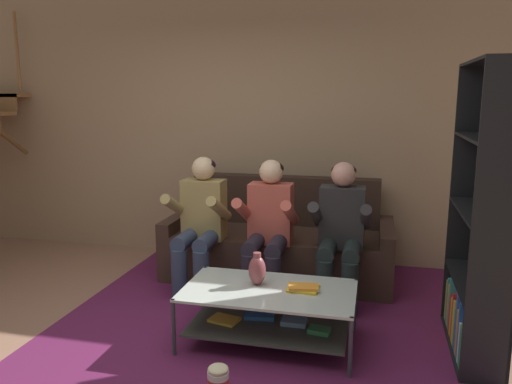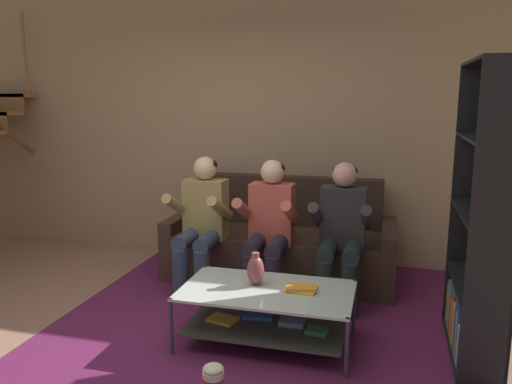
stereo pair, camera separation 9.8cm
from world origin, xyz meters
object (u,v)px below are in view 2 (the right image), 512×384
at_px(person_seated_left, 202,218).
at_px(book_stack, 301,288).
at_px(couch, 281,245).
at_px(person_seated_right, 342,228).
at_px(coffee_table, 267,308).
at_px(popcorn_tub, 213,380).
at_px(bookshelf, 483,255).
at_px(vase, 256,270).
at_px(person_seated_middle, 269,223).

height_order(person_seated_left, book_stack, person_seated_left).
relative_size(couch, person_seated_right, 1.80).
distance_m(person_seated_left, person_seated_right, 1.25).
bearing_deg(coffee_table, popcorn_tub, -103.06).
relative_size(bookshelf, popcorn_tub, 10.39).
relative_size(person_seated_left, person_seated_right, 1.01).
distance_m(couch, person_seated_left, 0.89).
bearing_deg(person_seated_right, couch, 139.70).
distance_m(couch, bookshelf, 2.01).
distance_m(couch, vase, 1.34).
height_order(coffee_table, vase, vase).
height_order(coffee_table, popcorn_tub, coffee_table).
bearing_deg(coffee_table, book_stack, 9.27).
distance_m(person_seated_left, person_seated_middle, 0.63).
bearing_deg(person_seated_left, coffee_table, -46.29).
bearing_deg(book_stack, couch, 107.62).
height_order(person_seated_middle, popcorn_tub, person_seated_middle).
bearing_deg(person_seated_middle, vase, -83.56).
distance_m(vase, popcorn_tub, 0.87).
height_order(person_seated_right, popcorn_tub, person_seated_right).
relative_size(couch, person_seated_middle, 1.79).
bearing_deg(person_seated_left, person_seated_middle, -0.07).
distance_m(person_seated_middle, popcorn_tub, 1.65).
relative_size(person_seated_middle, person_seated_right, 1.00).
relative_size(couch, coffee_table, 1.79).
bearing_deg(popcorn_tub, couch, 90.89).
distance_m(vase, book_stack, 0.35).
distance_m(couch, person_seated_middle, 0.64).
bearing_deg(person_seated_left, vase, -47.89).
xyz_separation_m(person_seated_left, coffee_table, (0.82, -0.86, -0.40)).
relative_size(vase, bookshelf, 0.12).
bearing_deg(couch, bookshelf, -34.82).
xyz_separation_m(coffee_table, book_stack, (0.24, 0.04, 0.16)).
distance_m(vase, bookshelf, 1.55).
distance_m(coffee_table, book_stack, 0.29).
relative_size(couch, bookshelf, 1.09).
height_order(bookshelf, popcorn_tub, bookshelf).
bearing_deg(coffee_table, person_seated_middle, 102.69).
height_order(vase, popcorn_tub, vase).
height_order(person_seated_right, coffee_table, person_seated_right).
xyz_separation_m(couch, person_seated_right, (0.63, -0.53, 0.35)).
height_order(book_stack, bookshelf, bookshelf).
distance_m(person_seated_left, vase, 1.07).
height_order(couch, coffee_table, couch).
bearing_deg(vase, person_seated_left, 132.11).
relative_size(couch, book_stack, 9.57).
bearing_deg(person_seated_right, bookshelf, -30.93).
distance_m(person_seated_left, book_stack, 1.35).
bearing_deg(person_seated_right, person_seated_middle, 179.99).
xyz_separation_m(person_seated_right, bookshelf, (0.99, -0.59, 0.03)).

